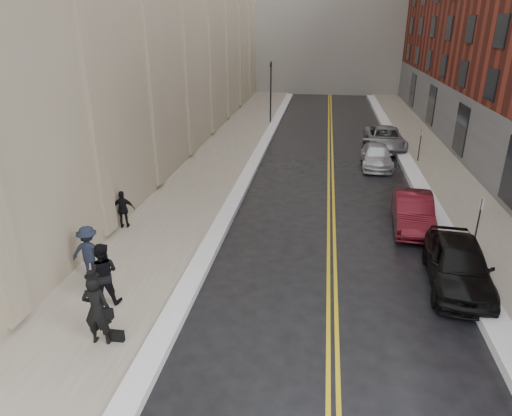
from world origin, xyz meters
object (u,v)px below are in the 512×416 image
(car_maroon, at_px, (413,211))
(pedestrian_b, at_px, (89,252))
(car_silver_far, at_px, (385,138))
(pedestrian_main, at_px, (97,310))
(pedestrian_c, at_px, (123,209))
(car_black, at_px, (458,264))
(pedestrian_a, at_px, (103,274))
(car_silver_near, at_px, (377,156))

(car_maroon, bearing_deg, pedestrian_b, -147.55)
(car_maroon, bearing_deg, car_silver_far, 93.27)
(pedestrian_main, relative_size, pedestrian_b, 1.11)
(pedestrian_c, bearing_deg, pedestrian_b, 81.68)
(pedestrian_b, bearing_deg, pedestrian_main, 115.49)
(car_maroon, xyz_separation_m, pedestrian_b, (-11.58, -6.17, 0.36))
(car_silver_far, distance_m, pedestrian_main, 24.67)
(car_black, xyz_separation_m, pedestrian_a, (-11.10, -2.88, 0.35))
(car_black, bearing_deg, car_silver_near, 100.64)
(car_maroon, xyz_separation_m, car_silver_near, (-0.68, 8.93, -0.09))
(car_maroon, relative_size, car_silver_near, 1.01)
(pedestrian_a, bearing_deg, car_black, -175.45)
(pedestrian_a, distance_m, pedestrian_c, 5.65)
(car_maroon, height_order, pedestrian_c, pedestrian_c)
(car_silver_far, height_order, pedestrian_main, pedestrian_main)
(pedestrian_b, height_order, pedestrian_c, pedestrian_b)
(car_black, distance_m, pedestrian_a, 11.48)
(pedestrian_main, bearing_deg, car_silver_near, -119.64)
(car_silver_near, xyz_separation_m, pedestrian_b, (-10.90, -15.10, 0.45))
(pedestrian_b, distance_m, pedestrian_c, 4.04)
(pedestrian_main, bearing_deg, car_maroon, -139.37)
(car_silver_far, bearing_deg, pedestrian_b, -123.55)
(pedestrian_a, height_order, pedestrian_b, pedestrian_a)
(car_black, xyz_separation_m, pedestrian_b, (-12.27, -1.50, 0.28))
(car_silver_far, xyz_separation_m, pedestrian_a, (-10.68, -20.74, 0.41))
(car_silver_far, bearing_deg, pedestrian_c, -130.99)
(car_black, height_order, car_silver_near, car_black)
(car_black, distance_m, car_silver_far, 17.86)
(car_silver_near, xyz_separation_m, pedestrian_a, (-9.74, -16.48, 0.52))
(car_maroon, distance_m, car_silver_near, 8.96)
(car_silver_near, bearing_deg, car_maroon, -84.18)
(pedestrian_main, bearing_deg, pedestrian_a, -71.90)
(car_silver_far, relative_size, pedestrian_a, 2.67)
(pedestrian_a, bearing_deg, pedestrian_c, -82.45)
(pedestrian_a, relative_size, pedestrian_c, 1.24)
(car_silver_far, height_order, pedestrian_b, pedestrian_b)
(car_maroon, bearing_deg, car_silver_near, 98.75)
(car_silver_far, relative_size, pedestrian_c, 3.31)
(pedestrian_a, bearing_deg, car_maroon, -154.08)
(pedestrian_c, bearing_deg, pedestrian_main, 92.57)
(car_silver_near, distance_m, pedestrian_b, 18.63)
(car_silver_near, relative_size, car_silver_far, 0.81)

